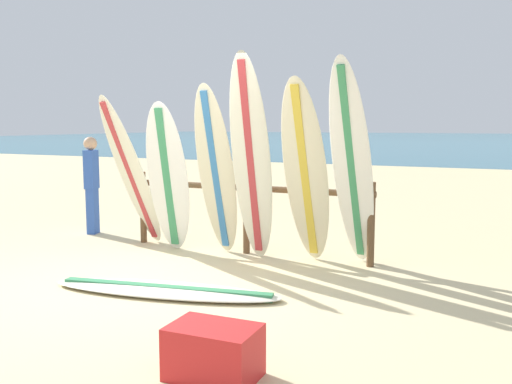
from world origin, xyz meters
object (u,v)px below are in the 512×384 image
surfboard_leaning_center_right (305,173)px  surfboard_leaning_right (352,166)px  beachgoer_standing (92,181)px  cooler_box (214,352)px  surfboard_rack (246,202)px  surfboard_leaning_far_left (131,173)px  surfboard_lying_on_sand (165,290)px  surfboard_leaning_center_left (216,171)px  surfboard_leaning_center (251,160)px  surfboard_leaning_left (168,178)px

surfboard_leaning_center_right → surfboard_leaning_right: (0.56, 0.01, 0.10)m
beachgoer_standing → cooler_box: 5.53m
surfboard_rack → surfboard_leaning_center_right: (0.92, -0.28, 0.44)m
surfboard_leaning_far_left → beachgoer_standing: surfboard_leaning_far_left is taller
surfboard_leaning_right → surfboard_lying_on_sand: size_ratio=0.97×
surfboard_leaning_far_left → surfboard_leaning_right: 3.05m
surfboard_leaning_center_right → beachgoer_standing: 3.72m
surfboard_leaning_far_left → cooler_box: bearing=-45.6°
surfboard_leaning_center_left → surfboard_leaning_center: surfboard_leaning_center is taller
surfboard_rack → surfboard_leaning_right: 1.60m
surfboard_leaning_far_left → surfboard_leaning_center: size_ratio=0.82×
surfboard_leaning_left → surfboard_lying_on_sand: size_ratio=0.80×
surfboard_leaning_left → beachgoer_standing: size_ratio=1.32×
surfboard_leaning_left → cooler_box: (2.34, -2.98, -0.82)m
surfboard_rack → surfboard_leaning_far_left: surfboard_leaning_far_left is taller
surfboard_lying_on_sand → surfboard_leaning_center_right: bearing=61.4°
surfboard_rack → beachgoer_standing: size_ratio=2.26×
surfboard_leaning_center_right → beachgoer_standing: (-3.67, 0.48, -0.30)m
surfboard_leaning_center_left → surfboard_leaning_center: 0.59m
surfboard_leaning_center_right → cooler_box: size_ratio=3.75×
surfboard_lying_on_sand → surfboard_leaning_center: bearing=80.2°
surfboard_leaning_left → surfboard_leaning_right: surfboard_leaning_right is taller
surfboard_leaning_center → surfboard_lying_on_sand: surfboard_leaning_center is taller
surfboard_leaning_center → surfboard_lying_on_sand: size_ratio=1.02×
surfboard_leaning_far_left → beachgoer_standing: (-1.19, 0.57, -0.22)m
surfboard_leaning_left → surfboard_leaning_right: size_ratio=0.82×
surfboard_rack → surfboard_leaning_center: (0.28, -0.43, 0.59)m
surfboard_lying_on_sand → surfboard_leaning_far_left: bearing=135.3°
surfboard_leaning_center → surfboard_leaning_left: bearing=178.9°
surfboard_leaning_center_left → beachgoer_standing: (-2.48, 0.52, -0.27)m
surfboard_leaning_right → beachgoer_standing: (-4.23, 0.47, -0.39)m
surfboard_leaning_center → surfboard_lying_on_sand: 1.96m
beachgoer_standing → surfboard_leaning_far_left: bearing=-25.4°
surfboard_leaning_far_left → beachgoer_standing: size_ratio=1.39×
surfboard_leaning_right → beachgoer_standing: size_ratio=1.62×
surfboard_leaning_center_right → beachgoer_standing: size_ratio=1.49×
beachgoer_standing → surfboard_leaning_center_left: bearing=-11.8°
surfboard_rack → surfboard_leaning_left: (-0.94, -0.41, 0.32)m
surfboard_leaning_far_left → surfboard_leaning_center_left: surfboard_leaning_center_left is taller
surfboard_leaning_center_right → surfboard_leaning_center: bearing=-166.8°
surfboard_lying_on_sand → cooler_box: 2.01m
surfboard_leaning_center_left → surfboard_leaning_center: (0.55, -0.11, 0.17)m
surfboard_rack → surfboard_leaning_right: bearing=-10.5°
surfboard_leaning_far_left → surfboard_lying_on_sand: surfboard_leaning_far_left is taller
surfboard_leaning_center_left → cooler_box: (1.67, -3.07, -0.92)m
surfboard_rack → surfboard_leaning_center_left: bearing=-130.5°
surfboard_leaning_center → surfboard_leaning_center_right: (0.64, 0.15, -0.15)m
surfboard_leaning_left → surfboard_leaning_far_left: bearing=176.3°
beachgoer_standing → cooler_box: size_ratio=2.51×
surfboard_leaning_far_left → surfboard_leaning_right: bearing=1.8°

